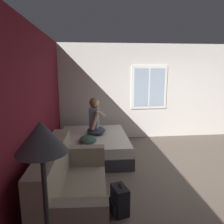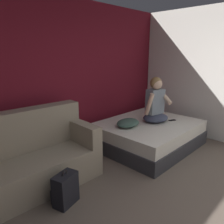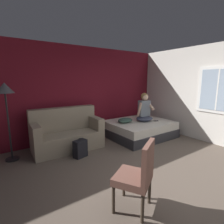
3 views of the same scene
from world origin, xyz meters
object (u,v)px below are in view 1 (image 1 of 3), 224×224
Objects in this scene: couch at (71,193)px; throw_pillow at (88,139)px; cell_phone at (104,130)px; backpack at (119,201)px; floor_lamp at (43,159)px; bed at (94,145)px; person_seated at (95,119)px.

couch reaches higher than throw_pillow.
cell_phone is (0.91, -0.40, -0.07)m from throw_pillow.
backpack is 2.61m from cell_phone.
backpack is at bearing -165.43° from throw_pillow.
backpack is 1.94m from floor_lamp.
floor_lamp is (-1.25, 0.05, 1.04)m from couch.
bed is 3.94× the size of throw_pillow.
throw_pillow reaches higher than bed.
bed is 1.09× the size of couch.
floor_lamp is at bearing 101.22° from cell_phone.
backpack is (-2.29, -0.26, -0.64)m from person_seated.
backpack is at bearing -171.87° from bed.
couch is at bearing 170.69° from bed.
floor_lamp is at bearing 177.58° from couch.
couch is 12.03× the size of cell_phone.
person_seated is 0.51× the size of floor_lamp.
backpack is at bearing 112.04° from cell_phone.
person_seated is at bearing -18.55° from bed.
bed is at bearing 161.45° from person_seated.
person_seated reaches higher than bed.
backpack is 0.27× the size of floor_lamp.
floor_lamp is (-1.31, 0.72, 1.24)m from backpack.
floor_lamp reaches higher than couch.
cell_phone is 4.07m from floor_lamp.
floor_lamp is (-2.99, 0.28, 0.88)m from throw_pillow.
couch reaches higher than cell_phone.
throw_pillow is (-0.47, 0.13, 0.31)m from bed.
person_seated reaches higher than backpack.
couch is at bearing 170.11° from person_seated.
couch reaches higher than bed.
bed is 2.24m from couch.
throw_pillow is at bearing -5.43° from floor_lamp.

